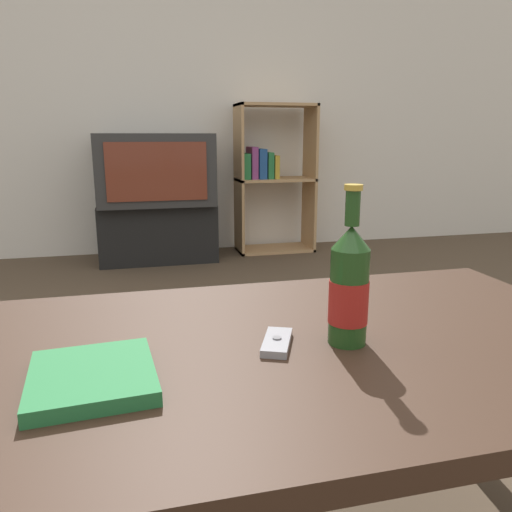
% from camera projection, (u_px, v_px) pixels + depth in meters
% --- Properties ---
extents(back_wall, '(8.00, 0.05, 2.60)m').
position_uv_depth(back_wall, '(161.00, 74.00, 3.59)').
color(back_wall, silver).
rests_on(back_wall, ground_plane).
extents(coffee_table, '(1.38, 0.76, 0.50)m').
position_uv_depth(coffee_table, '(274.00, 374.00, 0.94)').
color(coffee_table, '#332116').
rests_on(coffee_table, ground_plane).
extents(tv_stand, '(0.80, 0.43, 0.41)m').
position_uv_depth(tv_stand, '(158.00, 231.00, 3.55)').
color(tv_stand, black).
rests_on(tv_stand, ground_plane).
extents(television, '(0.78, 0.58, 0.48)m').
position_uv_depth(television, '(155.00, 169.00, 3.44)').
color(television, '#2D2D2D').
rests_on(television, tv_stand).
extents(bookshelf, '(0.58, 0.30, 1.09)m').
position_uv_depth(bookshelf, '(270.00, 175.00, 3.73)').
color(bookshelf, tan).
rests_on(bookshelf, ground_plane).
extents(beer_bottle, '(0.07, 0.07, 0.29)m').
position_uv_depth(beer_bottle, '(349.00, 287.00, 0.90)').
color(beer_bottle, '#1E4219').
rests_on(beer_bottle, coffee_table).
extents(cell_phone, '(0.09, 0.12, 0.02)m').
position_uv_depth(cell_phone, '(279.00, 342.00, 0.91)').
color(cell_phone, gray).
rests_on(cell_phone, coffee_table).
extents(table_book, '(0.20, 0.22, 0.02)m').
position_uv_depth(table_book, '(93.00, 377.00, 0.77)').
color(table_book, '#236B38').
rests_on(table_book, coffee_table).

